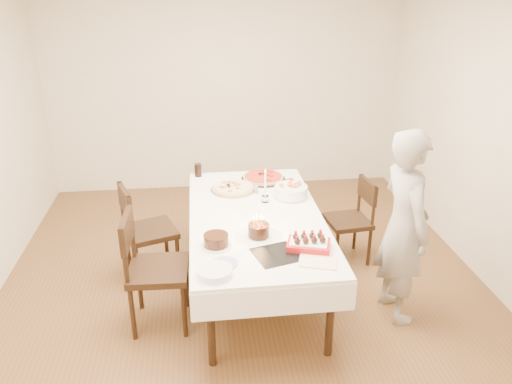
{
  "coord_description": "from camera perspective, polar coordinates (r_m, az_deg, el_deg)",
  "views": [
    {
      "loc": [
        -0.36,
        -3.88,
        2.67
      ],
      "look_at": [
        0.1,
        -0.02,
        0.97
      ],
      "focal_mm": 35.0,
      "sensor_mm": 36.0,
      "label": 1
    }
  ],
  "objects": [
    {
      "name": "china_plate",
      "position": [
        3.65,
        -3.68,
        -8.17
      ],
      "size": [
        0.27,
        0.27,
        0.01
      ],
      "primitive_type": "cylinder",
      "rotation": [
        0.0,
        0.0,
        -0.42
      ],
      "color": "white",
      "rests_on": "dining_table"
    },
    {
      "name": "birthday_cake",
      "position": [
        3.96,
        0.3,
        -3.92
      ],
      "size": [
        0.22,
        0.22,
        0.16
      ],
      "primitive_type": "cylinder",
      "rotation": [
        0.0,
        0.0,
        -0.39
      ],
      "color": "black",
      "rests_on": "dining_table"
    },
    {
      "name": "pasta_bowl",
      "position": [
        4.69,
        4.0,
        0.11
      ],
      "size": [
        0.32,
        0.32,
        0.1
      ],
      "primitive_type": "cylinder",
      "rotation": [
        0.0,
        0.0,
        0.04
      ],
      "color": "white",
      "rests_on": "dining_table"
    },
    {
      "name": "box_lid",
      "position": [
        3.69,
        7.08,
        -8.0
      ],
      "size": [
        0.32,
        0.26,
        0.02
      ],
      "primitive_type": "cube",
      "rotation": [
        0.0,
        0.0,
        -0.31
      ],
      "color": "beige",
      "rests_on": "dining_table"
    },
    {
      "name": "layer_cake",
      "position": [
        3.85,
        -4.59,
        -5.54
      ],
      "size": [
        0.27,
        0.27,
        0.1
      ],
      "primitive_type": "cylinder",
      "rotation": [
        0.0,
        0.0,
        -0.14
      ],
      "color": "black",
      "rests_on": "dining_table"
    },
    {
      "name": "strawberry_box",
      "position": [
        3.84,
        6.04,
        -5.91
      ],
      "size": [
        0.37,
        0.3,
        0.08
      ],
      "primitive_type": null,
      "rotation": [
        0.0,
        0.0,
        -0.3
      ],
      "color": "#B01417",
      "rests_on": "dining_table"
    },
    {
      "name": "pizza_pepperoni",
      "position": [
        5.09,
        0.83,
        1.67
      ],
      "size": [
        0.57,
        0.57,
        0.04
      ],
      "primitive_type": "cylinder",
      "rotation": [
        0.0,
        0.0,
        0.35
      ],
      "color": "red",
      "rests_on": "dining_table"
    },
    {
      "name": "wall_right",
      "position": [
        4.86,
        26.14,
        5.38
      ],
      "size": [
        0.04,
        5.0,
        2.7
      ],
      "primitive_type": "cube",
      "color": "beige",
      "rests_on": "floor"
    },
    {
      "name": "floor",
      "position": [
        4.72,
        -1.27,
        -10.86
      ],
      "size": [
        5.0,
        5.0,
        0.0
      ],
      "primitive_type": "plane",
      "color": "brown",
      "rests_on": "ground"
    },
    {
      "name": "plate_stack",
      "position": [
        3.52,
        -4.72,
        -9.1
      ],
      "size": [
        0.31,
        0.31,
        0.05
      ],
      "primitive_type": "cylinder",
      "rotation": [
        0.0,
        0.0,
        0.32
      ],
      "color": "white",
      "rests_on": "dining_table"
    },
    {
      "name": "chair_left_dessert",
      "position": [
        4.11,
        -11.09,
        -8.77
      ],
      "size": [
        0.53,
        0.53,
        1.0
      ],
      "primitive_type": null,
      "rotation": [
        0.0,
        0.0,
        3.1
      ],
      "color": "black",
      "rests_on": "floor"
    },
    {
      "name": "red_placemat",
      "position": [
        5.0,
        3.7,
        0.94
      ],
      "size": [
        0.3,
        0.3,
        0.01
      ],
      "primitive_type": "cube",
      "rotation": [
        0.0,
        0.0,
        0.4
      ],
      "color": "#B21E1E",
      "rests_on": "dining_table"
    },
    {
      "name": "shaker_pair",
      "position": [
        4.76,
        0.05,
        0.34
      ],
      "size": [
        0.08,
        0.08,
        0.09
      ],
      "primitive_type": null,
      "rotation": [
        0.0,
        0.0,
        -0.12
      ],
      "color": "white",
      "rests_on": "dining_table"
    },
    {
      "name": "wall_front",
      "position": [
        1.94,
        6.16,
        -19.45
      ],
      "size": [
        4.5,
        0.04,
        2.7
      ],
      "primitive_type": "cube",
      "color": "beige",
      "rests_on": "floor"
    },
    {
      "name": "dining_table",
      "position": [
        4.52,
        0.0,
        -6.97
      ],
      "size": [
        1.89,
        2.42,
        0.75
      ],
      "primitive_type": "cube",
      "rotation": [
        0.0,
        0.0,
        -0.41
      ],
      "color": "white",
      "rests_on": "floor"
    },
    {
      "name": "pizza_white",
      "position": [
        4.83,
        -2.62,
        0.43
      ],
      "size": [
        0.56,
        0.56,
        0.04
      ],
      "primitive_type": "cylinder",
      "rotation": [
        0.0,
        0.0,
        -0.3
      ],
      "color": "beige",
      "rests_on": "dining_table"
    },
    {
      "name": "chair_left_savory",
      "position": [
        4.77,
        -11.96,
        -4.38
      ],
      "size": [
        0.62,
        0.62,
        0.95
      ],
      "primitive_type": null,
      "rotation": [
        0.0,
        0.0,
        3.48
      ],
      "color": "black",
      "rests_on": "floor"
    },
    {
      "name": "cake_board",
      "position": [
        3.76,
        2.3,
        -7.19
      ],
      "size": [
        0.38,
        0.38,
        0.01
      ],
      "primitive_type": "cube",
      "rotation": [
        0.0,
        0.0,
        0.27
      ],
      "color": "black",
      "rests_on": "dining_table"
    },
    {
      "name": "cola_glass",
      "position": [
        5.19,
        -6.63,
        2.5
      ],
      "size": [
        0.08,
        0.08,
        0.14
      ],
      "primitive_type": "cylinder",
      "rotation": [
        0.0,
        0.0,
        -0.16
      ],
      "color": "black",
      "rests_on": "dining_table"
    },
    {
      "name": "chair_right_savory",
      "position": [
        5.04,
        10.46,
        -3.3
      ],
      "size": [
        0.48,
        0.48,
        0.85
      ],
      "primitive_type": null,
      "rotation": [
        0.0,
        0.0,
        0.11
      ],
      "color": "black",
      "rests_on": "floor"
    },
    {
      "name": "taper_candle",
      "position": [
        4.53,
        1.06,
        0.74
      ],
      "size": [
        0.08,
        0.08,
        0.33
      ],
      "primitive_type": "cylinder",
      "rotation": [
        0.0,
        0.0,
        -0.18
      ],
      "color": "white",
      "rests_on": "dining_table"
    },
    {
      "name": "person",
      "position": [
        4.17,
        16.53,
        -3.86
      ],
      "size": [
        0.45,
        0.63,
        1.63
      ],
      "primitive_type": "imported",
      "rotation": [
        0.0,
        0.0,
        1.68
      ],
      "color": "#A09C96",
      "rests_on": "floor"
    },
    {
      "name": "wall_back",
      "position": [
        6.52,
        -3.61,
        11.87
      ],
      "size": [
        4.5,
        0.04,
        2.7
      ],
      "primitive_type": "cube",
      "color": "beige",
      "rests_on": "floor"
    }
  ]
}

